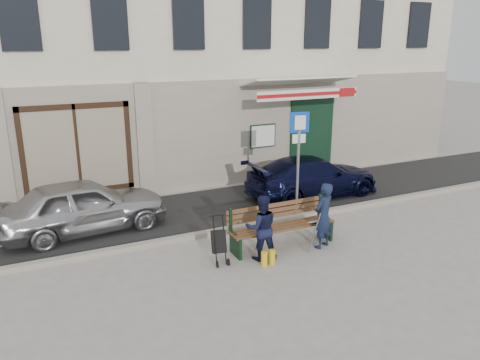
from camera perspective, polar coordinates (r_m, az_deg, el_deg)
ground at (r=9.92m, az=4.22°, el=-9.04°), size 80.00×80.00×0.00m
asphalt_lane at (r=12.49m, az=-2.80°, el=-3.45°), size 60.00×3.20×0.01m
curb at (r=11.11m, az=0.40°, el=-5.75°), size 60.00×0.18×0.12m
building at (r=16.82m, az=-10.49°, el=18.70°), size 20.00×8.27×10.00m
car_silver at (r=11.38m, az=-18.53°, el=-3.00°), size 3.87×1.86×1.27m
car_navy at (r=13.48m, az=8.87°, el=0.42°), size 3.96×1.63×1.15m
parking_sign at (r=11.45m, az=7.15°, el=3.86°), size 0.49×0.12×2.66m
bench at (r=10.13m, az=4.97°, el=-5.66°), size 2.40×1.17×0.98m
man at (r=10.11m, az=10.12°, el=-4.30°), size 0.62×0.52×1.44m
woman at (r=9.46m, az=2.64°, el=-5.79°), size 0.78×0.68×1.37m
stroller at (r=9.39m, az=-2.58°, el=-7.63°), size 0.32×0.43×0.98m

